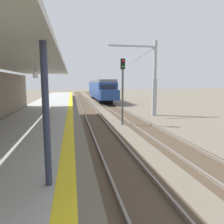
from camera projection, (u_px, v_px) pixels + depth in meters
station_platform at (39, 122)px, 15.62m from camera, size 5.00×80.00×0.91m
track_pair_nearest_platform at (93, 117)px, 20.38m from camera, size 2.34×120.00×0.16m
track_pair_middle at (127, 116)px, 21.01m from camera, size 2.34×120.00×0.16m
approaching_train at (101, 89)px, 39.51m from camera, size 2.93×19.60×4.76m
rail_signal_post at (123, 85)px, 16.44m from camera, size 0.32×0.34×5.20m
catenary_pylon_far_side at (152, 80)px, 21.26m from camera, size 5.00×0.40×7.50m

